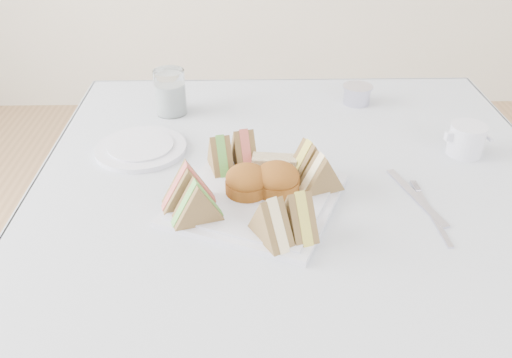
{
  "coord_description": "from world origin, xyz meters",
  "views": [
    {
      "loc": [
        -0.1,
        -0.88,
        1.31
      ],
      "look_at": [
        -0.08,
        -0.08,
        0.8
      ],
      "focal_mm": 38.0,
      "sensor_mm": 36.0,
      "label": 1
    }
  ],
  "objects_px": {
    "water_glass": "(170,92)",
    "creamer_jug": "(466,140)",
    "serving_plate": "(256,200)",
    "table": "(292,317)"
  },
  "relations": [
    {
      "from": "table",
      "to": "water_glass",
      "type": "bearing_deg",
      "value": 132.23
    },
    {
      "from": "table",
      "to": "water_glass",
      "type": "distance_m",
      "value": 0.6
    },
    {
      "from": "creamer_jug",
      "to": "serving_plate",
      "type": "bearing_deg",
      "value": -169.65
    },
    {
      "from": "table",
      "to": "serving_plate",
      "type": "relative_size",
      "value": 3.3
    },
    {
      "from": "serving_plate",
      "to": "creamer_jug",
      "type": "relative_size",
      "value": 3.73
    },
    {
      "from": "water_glass",
      "to": "serving_plate",
      "type": "bearing_deg",
      "value": -63.04
    },
    {
      "from": "serving_plate",
      "to": "water_glass",
      "type": "height_order",
      "value": "water_glass"
    },
    {
      "from": "water_glass",
      "to": "creamer_jug",
      "type": "xyz_separation_m",
      "value": [
        0.63,
        -0.21,
        -0.02
      ]
    },
    {
      "from": "table",
      "to": "creamer_jug",
      "type": "bearing_deg",
      "value": 14.98
    },
    {
      "from": "table",
      "to": "water_glass",
      "type": "xyz_separation_m",
      "value": [
        -0.28,
        0.31,
        0.43
      ]
    }
  ]
}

